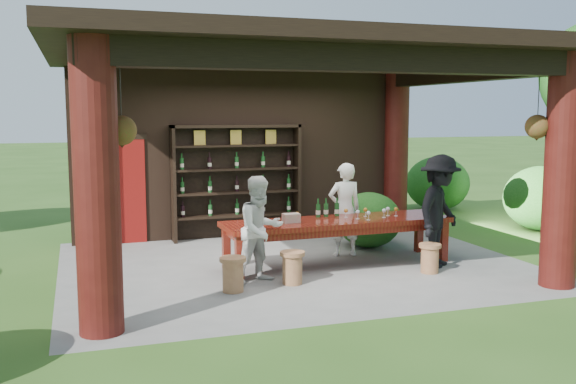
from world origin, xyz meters
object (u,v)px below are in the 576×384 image
object	(u,v)px
wine_shelf	(237,182)
stool_far_left	(233,273)
guest_woman	(261,229)
host	(345,209)
stool_near_right	(430,257)
napkin_basket	(291,218)
guest_man	(440,211)
stool_near_left	(292,267)
tasting_table	(338,226)

from	to	relation	value
wine_shelf	stool_far_left	xyz separation A→B (m)	(-0.97, -3.69, -0.87)
guest_woman	host	bearing A→B (deg)	13.71
stool_near_right	napkin_basket	bearing A→B (deg)	154.92
wine_shelf	guest_woman	bearing A→B (deg)	-97.92
guest_woman	guest_man	world-z (taller)	guest_man
wine_shelf	napkin_basket	world-z (taller)	wine_shelf
stool_near_right	guest_man	world-z (taller)	guest_man
host	guest_man	world-z (taller)	guest_man
wine_shelf	host	size ratio (longest dim) A/B	1.57
stool_near_left	host	bearing A→B (deg)	45.57
stool_near_left	guest_man	size ratio (longest dim) A/B	0.26
tasting_table	napkin_basket	bearing A→B (deg)	-177.77
stool_far_left	napkin_basket	xyz separation A→B (m)	(1.19, 0.98, 0.56)
tasting_table	napkin_basket	size ratio (longest dim) A/B	14.63
stool_far_left	tasting_table	bearing A→B (deg)	27.02
host	guest_man	distance (m)	1.65
guest_woman	napkin_basket	distance (m)	0.91
stool_near_left	stool_far_left	bearing A→B (deg)	-172.57
wine_shelf	stool_near_right	distance (m)	4.32
stool_near_right	napkin_basket	size ratio (longest dim) A/B	1.75
guest_woman	tasting_table	bearing A→B (deg)	3.58
stool_near_left	guest_woman	size ratio (longest dim) A/B	0.31
tasting_table	stool_far_left	distance (m)	2.27
host	napkin_basket	distance (m)	1.34
host	guest_woman	world-z (taller)	host
stool_near_right	napkin_basket	xyz separation A→B (m)	(-1.96, 0.92, 0.58)
tasting_table	stool_near_right	xyz separation A→B (m)	(1.16, -0.95, -0.40)
host	stool_near_left	bearing A→B (deg)	48.60
host	napkin_basket	bearing A→B (deg)	30.68
host	wine_shelf	bearing A→B (deg)	-53.03
guest_man	napkin_basket	xyz separation A→B (m)	(-2.33, 0.57, -0.09)
wine_shelf	napkin_basket	xyz separation A→B (m)	(0.22, -2.70, -0.30)
wine_shelf	napkin_basket	bearing A→B (deg)	-85.42
stool_near_right	stool_far_left	size ratio (longest dim) A/B	0.94
guest_woman	guest_man	xyz separation A→B (m)	(3.00, 0.03, 0.12)
stool_far_left	guest_woman	bearing A→B (deg)	36.63
tasting_table	host	size ratio (longest dim) A/B	2.35
tasting_table	guest_man	size ratio (longest dim) A/B	2.10
stool_near_right	host	world-z (taller)	host
tasting_table	napkin_basket	xyz separation A→B (m)	(-0.81, -0.03, 0.18)
stool_near_left	stool_far_left	size ratio (longest dim) A/B	0.98
wine_shelf	guest_man	size ratio (longest dim) A/B	1.40
guest_woman	napkin_basket	size ratio (longest dim) A/B	6.02
wine_shelf	tasting_table	bearing A→B (deg)	-69.03
tasting_table	stool_near_right	distance (m)	1.55
guest_man	stool_near_left	bearing A→B (deg)	148.93
stool_far_left	guest_woman	size ratio (longest dim) A/B	0.31
stool_near_left	napkin_basket	bearing A→B (deg)	72.52
wine_shelf	stool_near_left	bearing A→B (deg)	-90.90
guest_man	stool_near_right	bearing A→B (deg)	-173.88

